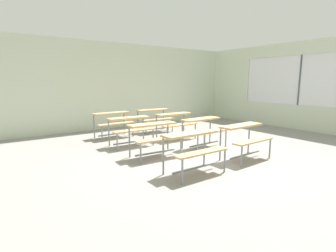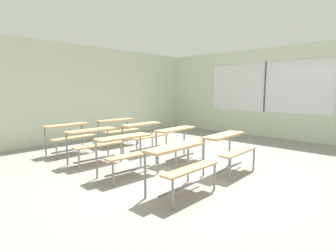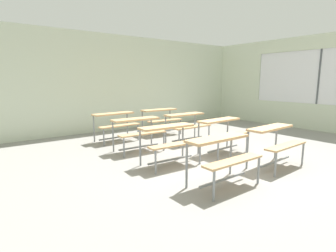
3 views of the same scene
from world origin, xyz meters
The scene contains 10 objects.
ground centered at (0.00, 0.00, -0.03)m, with size 10.00×9.00×0.05m, color gray.
wall_back centered at (0.00, 4.50, 1.50)m, with size 10.00×0.12×3.00m, color beige.
desk_bench_r0c0 centered at (-0.84, -0.74, 0.56)m, with size 1.10×0.59×0.74m.
desk_bench_r0c1 centered at (0.63, -0.73, 0.56)m, with size 1.12×0.63×0.74m.
desk_bench_r1c0 centered at (-0.86, 0.54, 0.56)m, with size 1.13×0.65×0.74m.
desk_bench_r1c1 centered at (0.57, 0.50, 0.56)m, with size 1.13×0.64×0.74m.
desk_bench_r2c0 centered at (-0.85, 1.74, 0.56)m, with size 1.12×0.63×0.74m.
desk_bench_r2c1 centered at (0.59, 1.71, 0.56)m, with size 1.11×0.60×0.74m.
desk_bench_r3c0 centered at (-0.81, 2.97, 0.56)m, with size 1.13×0.64×0.74m.
desk_bench_r3c1 centered at (0.67, 2.97, 0.56)m, with size 1.12×0.63×0.74m.
Camera 3 is at (-3.80, -3.30, 1.60)m, focal length 28.00 mm.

